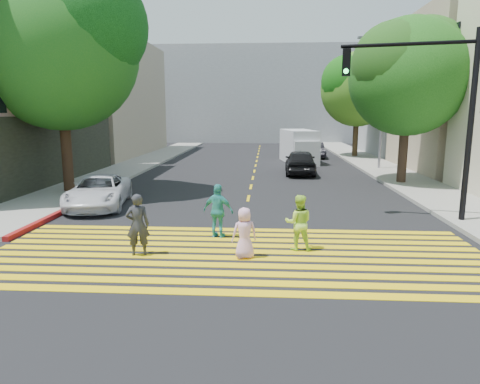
# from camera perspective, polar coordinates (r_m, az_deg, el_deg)

# --- Properties ---
(ground) EXTENTS (120.00, 120.00, 0.00)m
(ground) POSITION_cam_1_polar(r_m,az_deg,el_deg) (10.43, -1.05, -10.64)
(ground) COLOR black
(sidewalk_left) EXTENTS (3.00, 40.00, 0.15)m
(sidewalk_left) POSITION_cam_1_polar(r_m,az_deg,el_deg) (33.23, -12.71, 3.91)
(sidewalk_left) COLOR gray
(sidewalk_left) RESTS_ON ground
(sidewalk_right) EXTENTS (3.00, 60.00, 0.15)m
(sidewalk_right) POSITION_cam_1_polar(r_m,az_deg,el_deg) (26.13, 20.71, 1.74)
(sidewalk_right) COLOR gray
(sidewalk_right) RESTS_ON ground
(curb_red) EXTENTS (0.20, 8.00, 0.16)m
(curb_red) POSITION_cam_1_polar(r_m,az_deg,el_deg) (17.86, -22.04, -2.15)
(curb_red) COLOR maroon
(curb_red) RESTS_ON ground
(crosswalk) EXTENTS (13.40, 5.30, 0.01)m
(crosswalk) POSITION_cam_1_polar(r_m,az_deg,el_deg) (11.62, -0.54, -8.34)
(crosswalk) COLOR yellow
(crosswalk) RESTS_ON ground
(lane_line) EXTENTS (0.12, 34.40, 0.01)m
(lane_line) POSITION_cam_1_polar(r_m,az_deg,el_deg) (32.42, 2.17, 3.87)
(lane_line) COLOR yellow
(lane_line) RESTS_ON ground
(building_left_tan) EXTENTS (12.00, 16.00, 10.00)m
(building_left_tan) POSITION_cam_1_polar(r_m,az_deg,el_deg) (41.28, -20.86, 11.58)
(building_left_tan) COLOR tan
(building_left_tan) RESTS_ON ground
(building_right_grey) EXTENTS (10.00, 10.00, 10.00)m
(building_right_grey) POSITION_cam_1_polar(r_m,az_deg,el_deg) (42.17, 23.77, 11.35)
(building_right_grey) COLOR gray
(building_right_grey) RESTS_ON ground
(backdrop_block) EXTENTS (30.00, 8.00, 12.00)m
(backdrop_block) POSITION_cam_1_polar(r_m,az_deg,el_deg) (57.74, 2.87, 12.75)
(backdrop_block) COLOR gray
(backdrop_block) RESTS_ON ground
(tree_left) EXTENTS (9.37, 9.07, 10.14)m
(tree_left) POSITION_cam_1_polar(r_m,az_deg,el_deg) (21.63, -22.77, 17.91)
(tree_left) COLOR #361D14
(tree_left) RESTS_ON ground
(tree_right_near) EXTENTS (7.71, 7.68, 8.66)m
(tree_right_near) POSITION_cam_1_polar(r_m,az_deg,el_deg) (24.16, 21.66, 14.80)
(tree_right_near) COLOR #40281E
(tree_right_near) RESTS_ON ground
(tree_right_far) EXTENTS (7.82, 7.72, 8.86)m
(tree_right_far) POSITION_cam_1_polar(r_m,az_deg,el_deg) (37.72, 15.54, 13.54)
(tree_right_far) COLOR black
(tree_right_far) RESTS_ON ground
(pedestrian_man) EXTENTS (0.69, 0.54, 1.68)m
(pedestrian_man) POSITION_cam_1_polar(r_m,az_deg,el_deg) (11.69, -13.48, -4.27)
(pedestrian_man) COLOR #2A2C31
(pedestrian_man) RESTS_ON ground
(pedestrian_woman) EXTENTS (0.76, 0.59, 1.56)m
(pedestrian_woman) POSITION_cam_1_polar(r_m,az_deg,el_deg) (11.92, 7.82, -4.07)
(pedestrian_woman) COLOR #BBF044
(pedestrian_woman) RESTS_ON ground
(pedestrian_child) EXTENTS (0.76, 0.61, 1.36)m
(pedestrian_child) POSITION_cam_1_polar(r_m,az_deg,el_deg) (11.18, 0.60, -5.49)
(pedestrian_child) COLOR #EFAED2
(pedestrian_child) RESTS_ON ground
(pedestrian_extra) EXTENTS (1.04, 0.67, 1.65)m
(pedestrian_extra) POSITION_cam_1_polar(r_m,az_deg,el_deg) (13.00, -2.92, -2.55)
(pedestrian_extra) COLOR teal
(pedestrian_extra) RESTS_ON ground
(white_sedan) EXTENTS (2.86, 4.86, 1.27)m
(white_sedan) POSITION_cam_1_polar(r_m,az_deg,el_deg) (18.18, -18.32, 0.08)
(white_sedan) COLOR silver
(white_sedan) RESTS_ON ground
(dark_car_near) EXTENTS (1.97, 4.58, 1.54)m
(dark_car_near) POSITION_cam_1_polar(r_m,az_deg,el_deg) (26.78, 8.05, 4.02)
(dark_car_near) COLOR black
(dark_car_near) RESTS_ON ground
(silver_car) EXTENTS (2.00, 4.90, 1.42)m
(silver_car) POSITION_cam_1_polar(r_m,az_deg,el_deg) (41.54, 7.32, 6.24)
(silver_car) COLOR gray
(silver_car) RESTS_ON ground
(dark_car_parked) EXTENTS (1.47, 3.93, 1.28)m
(dark_car_parked) POSITION_cam_1_polar(r_m,az_deg,el_deg) (36.92, 9.96, 5.53)
(dark_car_parked) COLOR black
(dark_car_parked) RESTS_ON ground
(white_van) EXTENTS (2.75, 5.48, 2.47)m
(white_van) POSITION_cam_1_polar(r_m,az_deg,el_deg) (32.95, 7.93, 5.93)
(white_van) COLOR silver
(white_van) RESTS_ON ground
(traffic_signal) EXTENTS (4.33, 1.13, 6.44)m
(traffic_signal) POSITION_cam_1_polar(r_m,az_deg,el_deg) (15.97, 24.41, 11.06)
(traffic_signal) COLOR black
(traffic_signal) RESTS_ON ground
(street_lamp) EXTENTS (1.95, 0.53, 8.62)m
(street_lamp) POSITION_cam_1_polar(r_m,az_deg,el_deg) (29.67, 18.22, 12.31)
(street_lamp) COLOR gray
(street_lamp) RESTS_ON ground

